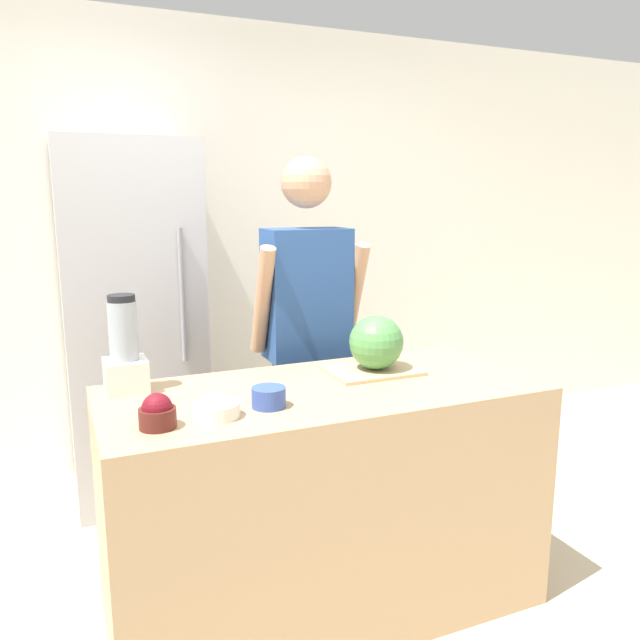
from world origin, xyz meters
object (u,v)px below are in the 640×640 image
Objects in this scene: blender at (125,353)px; refrigerator at (133,323)px; bowl_small_blue at (269,397)px; watermelon at (376,342)px; bowl_cream at (216,408)px; person at (307,341)px; bowl_cherries at (157,413)px.

refrigerator is at bearing 82.10° from blender.
blender is (-0.42, 0.37, 0.11)m from bowl_small_blue.
bowl_cream is (-0.72, -0.26, -0.09)m from watermelon.
person reaches higher than bowl_cherries.
bowl_small_blue is 0.57m from blender.
refrigerator is 1.47m from bowl_small_blue.
bowl_cherries reaches higher than bowl_cream.
person is 1.13m from bowl_cherries.
bowl_cream is at bearing -172.15° from bowl_small_blue.
blender reaches higher than bowl_small_blue.
person is at bearing 50.77° from bowl_cream.
person is 11.68× the size of bowl_cream.
watermelon is (0.10, -0.50, 0.10)m from person.
refrigerator is 16.10× the size of bowl_small_blue.
bowl_cream is 1.30× the size of bowl_small_blue.
watermelon is at bearing 23.74° from bowl_small_blue.
refrigerator is 1.45m from watermelon.
blender is at bearing -97.90° from refrigerator.
watermelon is at bearing -56.10° from refrigerator.
bowl_small_blue is (-0.44, -0.74, 0.01)m from person.
bowl_small_blue is at bearing -79.23° from refrigerator.
watermelon is (0.81, -1.20, 0.08)m from refrigerator.
watermelon is 1.90× the size of bowl_cherries.
person reaches higher than bowl_cream.
refrigerator reaches higher than bowl_cream.
person is at bearing 44.03° from bowl_cherries.
blender is at bearing 96.45° from bowl_cherries.
bowl_cherries is at bearing -162.75° from watermelon.
person is 4.96× the size of blender.
person is (0.71, -0.70, -0.01)m from refrigerator.
blender is at bearing -156.69° from person.
refrigerator is 8.57× the size of watermelon.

